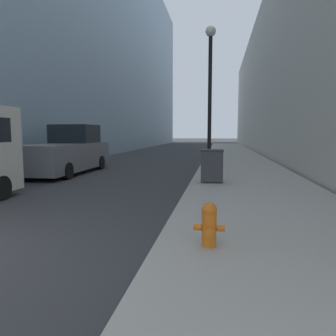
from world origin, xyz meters
TOP-DOWN VIEW (x-y plane):
  - sidewalk_right at (5.42, 18.00)m, footprint 3.98×60.00m
  - building_left_glass at (-10.03, 26.00)m, footprint 12.00×60.00m
  - building_right_stone at (13.51, 26.00)m, footprint 12.00×60.00m
  - fire_hydrant at (4.22, 1.37)m, footprint 0.45×0.33m
  - trash_bin at (4.13, 7.59)m, footprint 0.73×0.63m
  - lamppost at (3.91, 11.36)m, footprint 0.45×0.45m
  - pickup_truck at (-2.16, 10.14)m, footprint 2.01×5.59m

SIDE VIEW (x-z plane):
  - sidewalk_right at x=5.42m, z-range 0.00..0.12m
  - fire_hydrant at x=4.22m, z-range 0.14..0.77m
  - trash_bin at x=4.13m, z-range 0.14..1.22m
  - pickup_truck at x=-2.16m, z-range -0.16..1.94m
  - lamppost at x=3.91m, z-range 0.70..6.84m
  - building_right_stone at x=13.51m, z-range 0.00..12.17m
  - building_left_glass at x=-10.03m, z-range 0.00..20.83m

